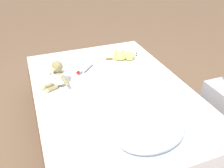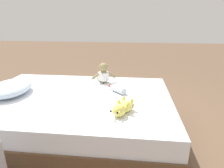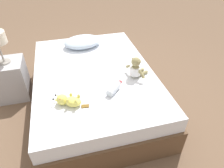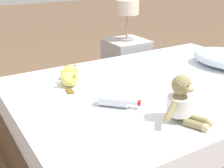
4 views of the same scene
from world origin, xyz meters
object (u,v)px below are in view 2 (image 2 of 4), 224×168
object	(u,v)px
pillow	(11,88)
glass_bottle	(118,89)
plush_monkey	(103,74)
plush_yellow_creature	(122,108)
bed	(76,117)

from	to	relation	value
pillow	glass_bottle	xyz separation A→B (m)	(0.15, -1.05, -0.03)
pillow	plush_monkey	bearing A→B (deg)	-62.17
glass_bottle	plush_yellow_creature	bearing A→B (deg)	-171.14
bed	pillow	xyz separation A→B (m)	(-0.03, 0.63, 0.30)
pillow	glass_bottle	world-z (taller)	pillow
bed	plush_monkey	bearing A→B (deg)	-27.39
pillow	glass_bottle	size ratio (longest dim) A/B	2.71
pillow	plush_monkey	world-z (taller)	plush_monkey
plush_monkey	bed	bearing A→B (deg)	152.61
plush_monkey	glass_bottle	xyz separation A→B (m)	(-0.30, -0.19, -0.06)
pillow	plush_yellow_creature	distance (m)	1.15
bed	plush_monkey	size ratio (longest dim) A/B	6.87
bed	plush_yellow_creature	bearing A→B (deg)	-123.22
glass_bottle	pillow	bearing A→B (deg)	98.33
bed	pillow	size ratio (longest dim) A/B	3.54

